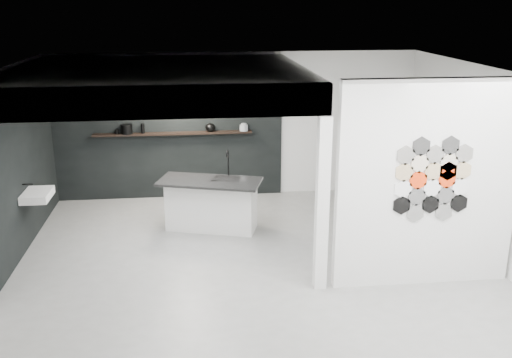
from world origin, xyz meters
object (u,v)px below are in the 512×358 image
at_px(wall_basin, 37,195).
at_px(glass_vase, 244,127).
at_px(partition_panel, 428,185).
at_px(utensil_cup, 117,131).
at_px(glass_bowl, 244,128).
at_px(kitchen_island, 211,203).
at_px(bottle_dark, 143,128).
at_px(stockpot, 127,129).
at_px(kettle, 210,127).

distance_m(wall_basin, glass_vase, 4.01).
height_order(partition_panel, utensil_cup, partition_panel).
bearing_deg(utensil_cup, glass_bowl, 0.00).
bearing_deg(kitchen_island, glass_vase, 83.74).
height_order(kitchen_island, bottle_dark, bottle_dark).
distance_m(partition_panel, kitchen_island, 3.68).
height_order(glass_bowl, bottle_dark, bottle_dark).
bearing_deg(glass_vase, utensil_cup, 180.00).
height_order(stockpot, kettle, stockpot).
bearing_deg(glass_bowl, kitchen_island, -113.12).
distance_m(glass_bowl, utensil_cup, 2.39).
bearing_deg(glass_vase, kettle, 180.00).
relative_size(wall_basin, bottle_dark, 3.32).
height_order(partition_panel, kettle, partition_panel).
xyz_separation_m(wall_basin, glass_bowl, (3.39, 2.07, 0.53)).
relative_size(kitchen_island, glass_vase, 12.50).
relative_size(stockpot, bottle_dark, 1.19).
bearing_deg(kitchen_island, partition_panel, -21.77).
bearing_deg(wall_basin, kettle, 36.92).
distance_m(kitchen_island, stockpot, 2.43).
distance_m(wall_basin, kitchen_island, 2.75).
distance_m(partition_panel, kettle, 4.72).
xyz_separation_m(bottle_dark, utensil_cup, (-0.48, 0.00, -0.05)).
height_order(partition_panel, stockpot, partition_panel).
distance_m(kettle, bottle_dark, 1.27).
height_order(partition_panel, kitchen_island, partition_panel).
relative_size(kitchen_island, bottle_dark, 10.02).
height_order(partition_panel, glass_bowl, partition_panel).
xyz_separation_m(kettle, utensil_cup, (-1.75, 0.00, -0.04)).
xyz_separation_m(partition_panel, bottle_dark, (-3.99, 3.87, 0.01)).
bearing_deg(glass_bowl, utensil_cup, 180.00).
distance_m(glass_bowl, bottle_dark, 1.91).
height_order(kitchen_island, glass_vase, glass_vase).
relative_size(partition_panel, bottle_dark, 15.48).
xyz_separation_m(kettle, glass_bowl, (0.64, 0.00, -0.02)).
distance_m(kitchen_island, bottle_dark, 2.25).
bearing_deg(bottle_dark, stockpot, 180.00).
bearing_deg(glass_vase, partition_panel, -61.77).
height_order(stockpot, glass_bowl, stockpot).
height_order(wall_basin, stockpot, stockpot).
xyz_separation_m(kettle, glass_vase, (0.64, 0.00, -0.01)).
height_order(glass_vase, bottle_dark, bottle_dark).
xyz_separation_m(partition_panel, wall_basin, (-5.46, 1.80, -0.55)).
xyz_separation_m(partition_panel, utensil_cup, (-4.47, 3.87, -0.03)).
xyz_separation_m(wall_basin, stockpot, (1.18, 2.07, 0.56)).
bearing_deg(stockpot, wall_basin, -119.79).
bearing_deg(kettle, stockpot, 165.05).
xyz_separation_m(kitchen_island, glass_vase, (0.70, 1.65, 0.94)).
distance_m(partition_panel, utensil_cup, 5.91).
relative_size(wall_basin, utensil_cup, 6.67).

